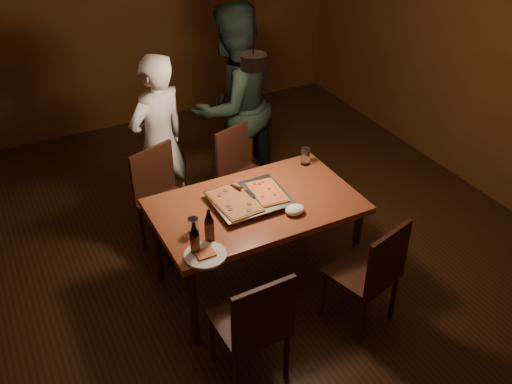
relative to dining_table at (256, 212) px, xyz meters
name	(u,v)px	position (x,y,z in m)	size (l,w,h in m)	color
room_shell	(253,109)	(0.08, 0.20, 0.72)	(6.00, 6.00, 6.00)	#351A0E
dining_table	(256,212)	(0.00, 0.00, 0.00)	(1.50, 0.90, 0.75)	#994627
chair_far_left	(162,191)	(-0.46, 0.79, -0.14)	(0.54, 0.54, 0.49)	#38190F
chair_far_right	(243,167)	(0.30, 0.83, -0.14)	(0.53, 0.53, 0.49)	#38190F
chair_near_left	(255,320)	(-0.44, -0.84, -0.14)	(0.43, 0.43, 0.49)	#38190F
chair_near_right	(373,267)	(0.50, -0.77, -0.14)	(0.52, 0.52, 0.49)	#38190F
pizza_tray	(250,200)	(-0.04, 0.03, 0.10)	(0.55, 0.45, 0.05)	silver
pizza_meat	(234,201)	(-0.16, 0.02, 0.13)	(0.27, 0.42, 0.02)	maroon
pizza_cheese	(267,192)	(0.10, 0.02, 0.13)	(0.22, 0.34, 0.02)	gold
spatula	(247,195)	(-0.05, 0.05, 0.14)	(0.09, 0.24, 0.04)	silver
beer_bottle_a	(195,238)	(-0.61, -0.32, 0.19)	(0.06, 0.06, 0.24)	black
beer_bottle_b	(209,226)	(-0.47, -0.25, 0.20)	(0.07, 0.07, 0.25)	black
water_glass_left	(193,226)	(-0.54, -0.11, 0.13)	(0.07, 0.07, 0.11)	silver
water_glass_right	(306,156)	(0.61, 0.31, 0.15)	(0.07, 0.07, 0.15)	silver
plate_slice	(205,255)	(-0.56, -0.38, 0.08)	(0.28, 0.28, 0.03)	white
napkin	(295,210)	(0.19, -0.24, 0.11)	(0.15, 0.11, 0.06)	white
diner_white	(159,142)	(-0.34, 1.15, 0.11)	(0.57, 0.38, 1.57)	silver
diner_dark	(233,105)	(0.41, 1.26, 0.25)	(0.90, 0.70, 1.85)	black
pendant_lamp	(253,60)	(0.08, 0.20, 1.08)	(0.18, 0.18, 1.10)	black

